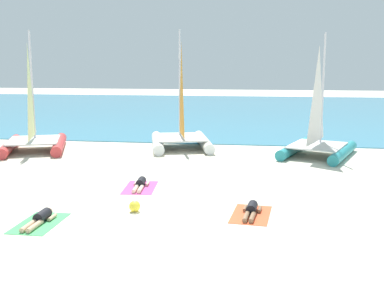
{
  "coord_description": "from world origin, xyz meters",
  "views": [
    {
      "loc": [
        2.7,
        -12.98,
        4.43
      ],
      "look_at": [
        0.0,
        5.61,
        1.2
      ],
      "focal_mm": 43.36,
      "sensor_mm": 36.0,
      "label": 1
    }
  ],
  "objects_px": {
    "sailboat_red": "(34,133)",
    "sunbather_left": "(40,218)",
    "sailboat_white": "(181,131)",
    "sunbather_middle": "(140,184)",
    "sailboat_teal": "(318,138)",
    "towel_right": "(251,214)",
    "beach_ball": "(135,206)",
    "towel_left": "(39,223)",
    "towel_middle": "(140,188)",
    "sunbather_right": "(251,210)"
  },
  "relations": [
    {
      "from": "sailboat_red",
      "to": "sunbather_left",
      "type": "bearing_deg",
      "value": -83.01
    },
    {
      "from": "sailboat_white",
      "to": "sunbather_middle",
      "type": "bearing_deg",
      "value": -104.91
    },
    {
      "from": "sailboat_teal",
      "to": "sunbather_left",
      "type": "relative_size",
      "value": 3.81
    },
    {
      "from": "sailboat_white",
      "to": "sunbather_middle",
      "type": "xyz_separation_m",
      "value": [
        -0.1,
        -8.27,
        -0.8
      ]
    },
    {
      "from": "sunbather_left",
      "to": "sunbather_middle",
      "type": "distance_m",
      "value": 4.53
    },
    {
      "from": "sailboat_teal",
      "to": "sailboat_white",
      "type": "distance_m",
      "value": 7.12
    },
    {
      "from": "sailboat_red",
      "to": "sunbather_left",
      "type": "distance_m",
      "value": 11.78
    },
    {
      "from": "towel_right",
      "to": "beach_ball",
      "type": "relative_size",
      "value": 5.5
    },
    {
      "from": "towel_left",
      "to": "sailboat_teal",
      "type": "bearing_deg",
      "value": 51.24
    },
    {
      "from": "sailboat_red",
      "to": "towel_middle",
      "type": "distance_m",
      "value": 9.7
    },
    {
      "from": "sailboat_red",
      "to": "sunbather_left",
      "type": "xyz_separation_m",
      "value": [
        5.45,
        -10.42,
        -0.79
      ]
    },
    {
      "from": "sunbather_left",
      "to": "towel_right",
      "type": "bearing_deg",
      "value": 15.15
    },
    {
      "from": "sailboat_white",
      "to": "towel_middle",
      "type": "height_order",
      "value": "sailboat_white"
    },
    {
      "from": "towel_middle",
      "to": "sunbather_right",
      "type": "xyz_separation_m",
      "value": [
        4.07,
        -2.44,
        0.13
      ]
    },
    {
      "from": "sunbather_middle",
      "to": "beach_ball",
      "type": "xyz_separation_m",
      "value": [
        0.55,
        -2.8,
        0.04
      ]
    },
    {
      "from": "sunbather_middle",
      "to": "sunbather_right",
      "type": "height_order",
      "value": "same"
    },
    {
      "from": "towel_middle",
      "to": "sunbather_middle",
      "type": "height_order",
      "value": "sunbather_middle"
    },
    {
      "from": "beach_ball",
      "to": "towel_middle",
      "type": "bearing_deg",
      "value": 101.28
    },
    {
      "from": "towel_left",
      "to": "towel_right",
      "type": "height_order",
      "value": "same"
    },
    {
      "from": "towel_right",
      "to": "towel_left",
      "type": "bearing_deg",
      "value": -164.53
    },
    {
      "from": "sailboat_red",
      "to": "sailboat_white",
      "type": "bearing_deg",
      "value": -5.49
    },
    {
      "from": "towel_middle",
      "to": "towel_right",
      "type": "relative_size",
      "value": 1.0
    },
    {
      "from": "towel_left",
      "to": "beach_ball",
      "type": "relative_size",
      "value": 5.5
    },
    {
      "from": "sailboat_teal",
      "to": "towel_middle",
      "type": "height_order",
      "value": "sailboat_teal"
    },
    {
      "from": "towel_middle",
      "to": "sunbather_right",
      "type": "relative_size",
      "value": 1.21
    },
    {
      "from": "sailboat_teal",
      "to": "towel_left",
      "type": "xyz_separation_m",
      "value": [
        -8.94,
        -11.13,
        -0.88
      ]
    },
    {
      "from": "sunbather_middle",
      "to": "towel_right",
      "type": "xyz_separation_m",
      "value": [
        4.07,
        -2.58,
        -0.13
      ]
    },
    {
      "from": "towel_left",
      "to": "towel_middle",
      "type": "distance_m",
      "value": 4.54
    },
    {
      "from": "sunbather_right",
      "to": "beach_ball",
      "type": "distance_m",
      "value": 3.54
    },
    {
      "from": "towel_right",
      "to": "sailboat_white",
      "type": "bearing_deg",
      "value": 110.07
    },
    {
      "from": "sunbather_left",
      "to": "towel_right",
      "type": "height_order",
      "value": "sunbather_left"
    },
    {
      "from": "sunbather_left",
      "to": "sailboat_teal",
      "type": "bearing_deg",
      "value": 51.35
    },
    {
      "from": "towel_left",
      "to": "sunbather_right",
      "type": "bearing_deg",
      "value": 16.05
    },
    {
      "from": "towel_middle",
      "to": "beach_ball",
      "type": "distance_m",
      "value": 2.79
    },
    {
      "from": "sunbather_left",
      "to": "sailboat_white",
      "type": "bearing_deg",
      "value": 81.38
    },
    {
      "from": "sailboat_teal",
      "to": "towel_middle",
      "type": "relative_size",
      "value": 3.13
    },
    {
      "from": "sailboat_red",
      "to": "sunbather_left",
      "type": "relative_size",
      "value": 3.95
    },
    {
      "from": "sunbather_right",
      "to": "sailboat_teal",
      "type": "bearing_deg",
      "value": 77.86
    },
    {
      "from": "sailboat_teal",
      "to": "sunbather_left",
      "type": "height_order",
      "value": "sailboat_teal"
    },
    {
      "from": "towel_left",
      "to": "sailboat_white",
      "type": "bearing_deg",
      "value": 81.14
    },
    {
      "from": "towel_left",
      "to": "beach_ball",
      "type": "height_order",
      "value": "beach_ball"
    },
    {
      "from": "sailboat_teal",
      "to": "towel_left",
      "type": "bearing_deg",
      "value": -108.5
    },
    {
      "from": "sailboat_red",
      "to": "sunbather_middle",
      "type": "bearing_deg",
      "value": -61.33
    },
    {
      "from": "beach_ball",
      "to": "sailboat_teal",
      "type": "bearing_deg",
      "value": 56.04
    },
    {
      "from": "towel_left",
      "to": "beach_ball",
      "type": "bearing_deg",
      "value": 30.54
    },
    {
      "from": "sailboat_white",
      "to": "towel_left",
      "type": "xyz_separation_m",
      "value": [
        -1.95,
        -12.48,
        -0.93
      ]
    },
    {
      "from": "towel_left",
      "to": "sunbather_middle",
      "type": "distance_m",
      "value": 4.6
    },
    {
      "from": "sailboat_white",
      "to": "sunbather_right",
      "type": "relative_size",
      "value": 4.0
    },
    {
      "from": "sunbather_left",
      "to": "towel_middle",
      "type": "bearing_deg",
      "value": 65.93
    },
    {
      "from": "sailboat_white",
      "to": "sailboat_red",
      "type": "height_order",
      "value": "sailboat_white"
    }
  ]
}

